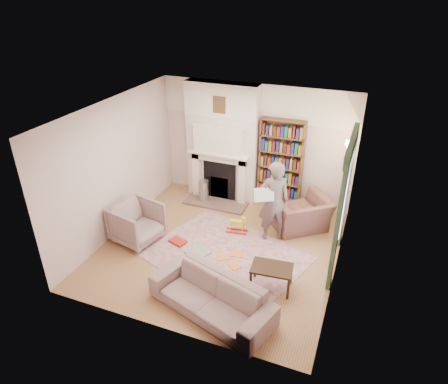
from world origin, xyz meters
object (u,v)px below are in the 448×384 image
at_px(man_reading, 274,202).
at_px(rocking_horse, 237,224).
at_px(bookcase, 281,160).
at_px(sofa, 211,296).
at_px(coffee_table, 271,277).
at_px(armchair_reading, 300,213).
at_px(armchair_left, 137,223).
at_px(paraffin_heater, 204,191).

relative_size(man_reading, rocking_horse, 3.84).
bearing_deg(bookcase, rocking_horse, -109.48).
bearing_deg(rocking_horse, sofa, -87.42).
relative_size(coffee_table, rocking_horse, 1.55).
height_order(armchair_reading, armchair_left, armchair_left).
bearing_deg(armchair_left, armchair_reading, -48.59).
height_order(coffee_table, rocking_horse, coffee_table).
relative_size(armchair_reading, rocking_horse, 2.49).
bearing_deg(coffee_table, bookcase, 96.75).
height_order(paraffin_heater, rocking_horse, paraffin_heater).
height_order(sofa, coffee_table, sofa).
xyz_separation_m(armchair_reading, rocking_horse, (-1.19, -0.67, -0.17)).
bearing_deg(paraffin_heater, armchair_left, -107.23).
height_order(man_reading, coffee_table, man_reading).
height_order(bookcase, man_reading, bookcase).
xyz_separation_m(armchair_reading, sofa, (-0.80, -2.96, -0.06)).
bearing_deg(rocking_horse, man_reading, -1.86).
height_order(armchair_left, paraffin_heater, armchair_left).
relative_size(armchair_left, sofa, 0.42).
bearing_deg(sofa, rocking_horse, 117.51).
relative_size(bookcase, armchair_reading, 1.64).
bearing_deg(rocking_horse, paraffin_heater, 133.33).
bearing_deg(armchair_left, bookcase, -30.92).
bearing_deg(coffee_table, armchair_left, 166.39).
relative_size(bookcase, man_reading, 1.07).
xyz_separation_m(armchair_left, coffee_table, (2.95, -0.42, -0.18)).
distance_m(sofa, rocking_horse, 2.33).
height_order(sofa, man_reading, man_reading).
bearing_deg(coffee_table, paraffin_heater, 128.89).
xyz_separation_m(coffee_table, paraffin_heater, (-2.33, 2.39, 0.05)).
bearing_deg(man_reading, rocking_horse, -24.18).
distance_m(man_reading, paraffin_heater, 2.22).
distance_m(armchair_reading, paraffin_heater, 2.41).
bearing_deg(man_reading, sofa, 52.07).
height_order(bookcase, coffee_table, bookcase).
bearing_deg(paraffin_heater, coffee_table, -45.69).
height_order(bookcase, armchair_reading, bookcase).
distance_m(armchair_reading, coffee_table, 2.08).
height_order(armchair_reading, rocking_horse, armchair_reading).
bearing_deg(armchair_left, man_reading, -55.02).
distance_m(armchair_left, paraffin_heater, 2.06).
height_order(armchair_left, man_reading, man_reading).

